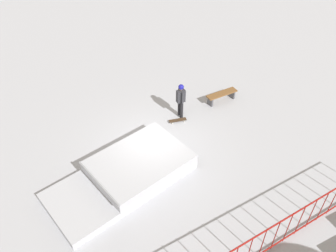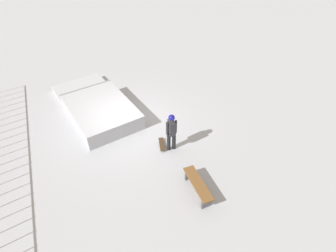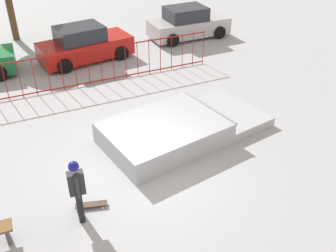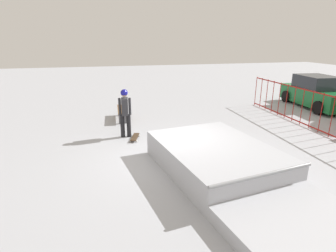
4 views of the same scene
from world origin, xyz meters
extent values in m
plane|color=#A8AAB2|center=(0.00, 0.00, 0.00)|extent=(60.00, 60.00, 0.00)
cube|color=#B0B3BB|center=(1.15, 0.93, 0.35)|extent=(3.95, 3.11, 0.70)
cube|color=#B0B3BB|center=(3.82, 1.33, 0.15)|extent=(2.17, 2.84, 0.30)
cylinder|color=gray|center=(2.93, 1.20, 0.70)|extent=(0.47, 2.58, 0.08)
cylinder|color=black|center=(-2.06, -1.00, 0.41)|extent=(0.15, 0.15, 0.82)
cylinder|color=black|center=(-2.08, -1.22, 0.41)|extent=(0.15, 0.15, 0.82)
cube|color=#2D2D33|center=(-2.07, -1.11, 1.12)|extent=(0.40, 0.27, 0.60)
cylinder|color=#2D2D33|center=(-2.05, -0.94, 1.12)|extent=(0.09, 0.09, 0.60)
cylinder|color=#2D2D33|center=(-2.09, -1.28, 1.12)|extent=(0.09, 0.09, 0.60)
sphere|color=tan|center=(-2.07, -1.11, 1.57)|extent=(0.22, 0.22, 0.22)
sphere|color=navy|center=(-2.07, -1.11, 1.60)|extent=(0.25, 0.25, 0.25)
cube|color=#3F2D1E|center=(-1.74, -0.83, 0.08)|extent=(0.82, 0.43, 0.02)
cylinder|color=silver|center=(-1.44, -0.81, 0.03)|extent=(0.06, 0.05, 0.06)
cylinder|color=silver|center=(-1.51, -1.03, 0.03)|extent=(0.06, 0.05, 0.06)
cylinder|color=silver|center=(-1.98, -0.64, 0.03)|extent=(0.06, 0.05, 0.06)
cylinder|color=silver|center=(-2.05, -0.86, 0.03)|extent=(0.06, 0.05, 0.06)
cylinder|color=maroon|center=(0.00, 5.96, 1.45)|extent=(10.87, 0.33, 0.05)
cylinder|color=maroon|center=(0.00, 5.96, 0.10)|extent=(10.87, 0.33, 0.05)
cylinder|color=maroon|center=(-2.85, 6.03, 0.75)|extent=(0.03, 0.03, 1.50)
cylinder|color=maroon|center=(-2.33, 6.02, 0.75)|extent=(0.03, 0.03, 1.50)
cylinder|color=maroon|center=(-1.81, 6.00, 0.75)|extent=(0.03, 0.03, 1.50)
cylinder|color=maroon|center=(-1.29, 5.99, 0.75)|extent=(0.03, 0.03, 1.50)
cylinder|color=maroon|center=(-0.78, 5.98, 0.75)|extent=(0.03, 0.03, 1.50)
cylinder|color=maroon|center=(-0.26, 5.96, 0.75)|extent=(0.03, 0.03, 1.50)
cylinder|color=maroon|center=(0.26, 5.95, 0.75)|extent=(0.03, 0.03, 1.50)
cylinder|color=maroon|center=(0.78, 5.94, 0.75)|extent=(0.03, 0.03, 1.50)
cylinder|color=maroon|center=(1.29, 5.92, 0.75)|extent=(0.03, 0.03, 1.50)
cylinder|color=maroon|center=(1.81, 5.91, 0.75)|extent=(0.03, 0.03, 1.50)
cylinder|color=maroon|center=(2.33, 5.90, 0.75)|extent=(0.03, 0.03, 1.50)
cylinder|color=maroon|center=(2.85, 5.89, 0.75)|extent=(0.03, 0.03, 1.50)
cylinder|color=maroon|center=(3.37, 5.87, 0.75)|extent=(0.03, 0.03, 1.50)
cylinder|color=maroon|center=(3.88, 5.86, 0.75)|extent=(0.03, 0.03, 1.50)
cylinder|color=maroon|center=(4.40, 5.85, 0.75)|extent=(0.03, 0.03, 1.50)
cylinder|color=maroon|center=(4.92, 5.83, 0.75)|extent=(0.03, 0.03, 1.50)
cylinder|color=maroon|center=(5.44, 5.82, 0.75)|extent=(0.03, 0.03, 1.50)
cube|color=#4C4C51|center=(-3.76, -1.05, 0.21)|extent=(0.08, 0.36, 0.42)
cube|color=red|center=(0.87, 8.51, 0.56)|extent=(4.28, 2.18, 0.80)
cube|color=#262B33|center=(0.68, 8.48, 1.28)|extent=(2.17, 1.73, 0.64)
cylinder|color=black|center=(2.11, 9.51, 0.32)|extent=(0.66, 0.30, 0.64)
cylinder|color=black|center=(2.32, 7.83, 0.32)|extent=(0.66, 0.30, 0.64)
cylinder|color=black|center=(-0.57, 9.19, 0.32)|extent=(0.66, 0.30, 0.64)
cylinder|color=black|center=(-0.36, 7.50, 0.32)|extent=(0.66, 0.30, 0.64)
cube|color=#B7B7BC|center=(6.53, 9.12, 0.56)|extent=(4.12, 1.74, 0.80)
cube|color=#262B33|center=(6.33, 9.12, 1.28)|extent=(2.01, 1.52, 0.64)
cylinder|color=black|center=(7.89, 9.96, 0.32)|extent=(0.64, 0.23, 0.64)
cylinder|color=black|center=(7.87, 8.26, 0.32)|extent=(0.64, 0.23, 0.64)
cylinder|color=black|center=(5.19, 9.98, 0.32)|extent=(0.64, 0.23, 0.64)
cylinder|color=black|center=(5.17, 8.28, 0.32)|extent=(0.64, 0.23, 0.64)
cylinder|color=brown|center=(-1.63, 12.73, 1.46)|extent=(0.34, 0.34, 2.93)
camera|label=1|loc=(4.97, 9.06, 9.89)|focal=36.41mm
camera|label=2|loc=(-9.55, 2.46, 8.02)|focal=30.04mm
camera|label=3|loc=(-3.22, -8.21, 7.01)|focal=41.76mm
camera|label=4|loc=(7.35, -1.95, 3.35)|focal=29.34mm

